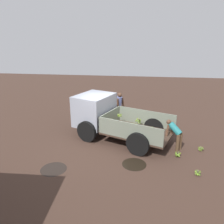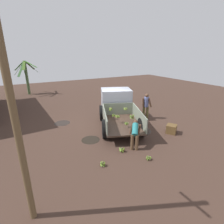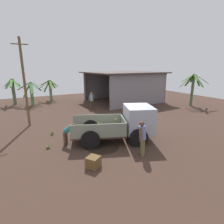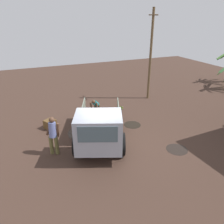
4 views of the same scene
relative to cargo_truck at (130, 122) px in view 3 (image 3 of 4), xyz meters
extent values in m
plane|color=#422E24|center=(-0.21, 0.50, -1.03)|extent=(36.00, 36.00, 0.00)
cylinder|color=black|center=(-1.59, 2.45, -1.03)|extent=(0.91, 0.91, 0.01)
cylinder|color=#2C221A|center=(-1.77, -0.17, -1.03)|extent=(1.69, 1.69, 0.01)
cylinder|color=black|center=(1.27, 3.17, -1.03)|extent=(0.94, 0.94, 0.01)
cube|color=#412F24|center=(-1.65, 0.66, -0.51)|extent=(3.35, 2.80, 0.08)
cube|color=gray|center=(-1.32, 1.51, -0.11)|extent=(2.68, 1.11, 0.72)
cube|color=gray|center=(-1.99, -0.18, -0.11)|extent=(2.68, 1.11, 0.72)
cube|color=gray|center=(-0.35, 0.14, -0.11)|extent=(0.74, 1.75, 0.72)
cube|color=#A2A8B7|center=(0.46, -0.19, 0.18)|extent=(2.03, 2.24, 1.46)
cube|color=#4C606B|center=(1.15, -0.46, 0.47)|extent=(0.57, 1.37, 0.64)
cylinder|color=black|center=(0.62, 0.79, -0.55)|extent=(0.98, 0.56, 0.96)
cylinder|color=black|center=(-0.10, -1.00, -0.55)|extent=(0.98, 0.56, 0.96)
cylinder|color=black|center=(-1.69, 1.72, -0.55)|extent=(0.98, 0.56, 0.96)
cylinder|color=black|center=(-2.41, -0.07, -0.55)|extent=(0.98, 0.56, 0.96)
sphere|color=brown|center=(-2.23, 0.74, -0.21)|extent=(0.07, 0.07, 0.07)
cylinder|color=olive|center=(-2.29, 0.73, -0.25)|extent=(0.07, 0.16, 0.11)
cylinder|color=#7AA440|center=(-2.24, 0.68, -0.25)|extent=(0.16, 0.08, 0.12)
cylinder|color=olive|center=(-2.20, 0.70, -0.27)|extent=(0.13, 0.11, 0.14)
cylinder|color=#78B130|center=(-2.17, 0.75, -0.25)|extent=(0.07, 0.16, 0.10)
cylinder|color=olive|center=(-2.21, 0.80, -0.25)|extent=(0.16, 0.08, 0.11)
cylinder|color=olive|center=(-2.26, 0.77, -0.28)|extent=(0.11, 0.12, 0.15)
sphere|color=brown|center=(-1.68, 0.04, -0.13)|extent=(0.09, 0.09, 0.09)
cylinder|color=olive|center=(-1.59, 0.00, -0.18)|extent=(0.15, 0.23, 0.13)
cylinder|color=olive|center=(-1.64, 0.11, -0.22)|extent=(0.19, 0.14, 0.20)
cylinder|color=olive|center=(-1.71, 0.09, -0.23)|extent=(0.17, 0.15, 0.21)
cylinder|color=olive|center=(-1.74, 0.03, -0.22)|extent=(0.08, 0.19, 0.21)
cylinder|color=olive|center=(-1.69, -0.02, -0.22)|extent=(0.20, 0.08, 0.21)
sphere|color=brown|center=(-0.77, -0.13, 0.01)|extent=(0.07, 0.07, 0.07)
cylinder|color=#7CA636|center=(-0.70, -0.10, -0.04)|extent=(0.10, 0.17, 0.12)
cylinder|color=olive|center=(-0.73, -0.08, -0.05)|extent=(0.16, 0.13, 0.13)
cylinder|color=olive|center=(-0.78, -0.06, -0.03)|extent=(0.18, 0.07, 0.10)
cylinder|color=#8CA64A|center=(-0.81, -0.10, -0.05)|extent=(0.12, 0.15, 0.15)
cylinder|color=olive|center=(-0.84, -0.14, -0.03)|extent=(0.07, 0.18, 0.10)
cylinder|color=olive|center=(-0.80, -0.19, -0.03)|extent=(0.17, 0.11, 0.11)
cylinder|color=#819D41|center=(-0.75, -0.19, -0.03)|extent=(0.18, 0.08, 0.11)
cylinder|color=#55781D|center=(-0.70, -0.16, -0.04)|extent=(0.11, 0.17, 0.11)
sphere|color=brown|center=(-0.46, 0.71, 0.05)|extent=(0.09, 0.09, 0.09)
cylinder|color=olive|center=(-0.50, 0.73, -0.02)|extent=(0.12, 0.15, 0.17)
cylinder|color=olive|center=(-0.52, 0.68, 0.00)|extent=(0.11, 0.18, 0.14)
cylinder|color=olive|center=(-0.46, 0.65, -0.01)|extent=(0.16, 0.06, 0.16)
cylinder|color=#55731B|center=(-0.41, 0.67, 0.00)|extent=(0.13, 0.17, 0.14)
cylinder|color=olive|center=(-0.42, 0.73, -0.02)|extent=(0.10, 0.15, 0.17)
cylinder|color=#81A32E|center=(-0.46, 0.76, -0.02)|extent=(0.15, 0.05, 0.16)
sphere|color=#423B2B|center=(-0.93, 0.77, -0.19)|extent=(0.07, 0.07, 0.07)
cylinder|color=olive|center=(-0.93, 0.82, -0.25)|extent=(0.14, 0.04, 0.14)
cylinder|color=olive|center=(-0.97, 0.82, -0.23)|extent=(0.13, 0.14, 0.10)
cylinder|color=#5B7620|center=(-0.99, 0.76, -0.23)|extent=(0.08, 0.16, 0.09)
cylinder|color=#5B762E|center=(-0.95, 0.73, -0.24)|extent=(0.14, 0.11, 0.13)
cylinder|color=#74A936|center=(-0.91, 0.73, -0.25)|extent=(0.14, 0.09, 0.14)
cylinder|color=#83A52F|center=(-0.87, 0.76, -0.24)|extent=(0.07, 0.16, 0.11)
cylinder|color=#78A627|center=(-0.89, 0.81, -0.24)|extent=(0.13, 0.13, 0.12)
sphere|color=brown|center=(-1.49, 0.83, -0.05)|extent=(0.07, 0.07, 0.07)
cylinder|color=olive|center=(-1.42, 0.84, -0.10)|extent=(0.07, 0.19, 0.12)
cylinder|color=olive|center=(-1.49, 0.90, -0.10)|extent=(0.19, 0.06, 0.12)
cylinder|color=olive|center=(-1.57, 0.85, -0.10)|extent=(0.11, 0.20, 0.12)
cylinder|color=#7DAE36|center=(-1.53, 0.78, -0.12)|extent=(0.15, 0.14, 0.17)
cylinder|color=#577827|center=(-1.46, 0.78, -0.12)|extent=(0.17, 0.13, 0.16)
cube|color=gray|center=(9.41, 10.08, 0.63)|extent=(0.41, 6.33, 3.34)
cube|color=gray|center=(5.60, 13.01, 0.63)|extent=(7.41, 0.46, 3.34)
cube|color=gray|center=(5.91, 6.79, 0.63)|extent=(7.41, 0.46, 3.34)
cube|color=#3B2E27|center=(5.76, 9.90, 2.36)|extent=(8.55, 7.52, 0.12)
cylinder|color=#3F3833|center=(2.11, 12.64, 0.63)|extent=(0.16, 0.16, 3.34)
cylinder|color=#3F3833|center=(2.40, 6.82, 0.63)|extent=(0.16, 0.16, 3.34)
cylinder|color=brown|center=(-4.87, 5.40, 1.91)|extent=(0.16, 0.16, 5.89)
cylinder|color=brown|center=(-4.87, 5.40, 4.41)|extent=(1.01, 0.07, 0.07)
cylinder|color=#5E8950|center=(-4.05, 12.67, 0.18)|extent=(0.31, 0.31, 2.42)
cube|color=#4E7539|center=(-3.36, 12.75, 1.04)|extent=(1.41, 0.40, 0.82)
cube|color=#1F5E1F|center=(-3.50, 13.21, 0.90)|extent=(1.29, 1.27, 1.10)
cube|color=#256624|center=(-4.07, 13.40, 1.06)|extent=(0.27, 1.48, 0.78)
cube|color=#455E27|center=(-4.70, 13.13, 1.01)|extent=(1.47, 1.14, 0.88)
cube|color=#257427|center=(-4.62, 12.77, 1.06)|extent=(1.19, 0.46, 0.77)
cube|color=#386723|center=(-4.47, 12.23, 0.72)|extent=(0.99, 1.03, 1.45)
cube|color=#3D6B39|center=(-4.06, 11.86, 0.94)|extent=(0.32, 1.63, 1.01)
cube|color=#336D2B|center=(-3.72, 12.26, 1.10)|extent=(0.84, 0.95, 0.69)
cylinder|color=#556644|center=(-5.74, 13.95, 0.35)|extent=(0.33, 0.33, 2.76)
cube|color=#29562A|center=(-5.15, 14.01, 1.14)|extent=(1.22, 0.37, 1.29)
cube|color=#4D8734|center=(-5.39, 14.27, 1.34)|extent=(0.84, 0.81, 0.89)
cube|color=#427F2F|center=(-5.87, 14.60, 1.25)|extent=(0.46, 1.37, 1.08)
cube|color=#4B682B|center=(-6.08, 14.25, 1.35)|extent=(0.86, 0.79, 0.86)
cube|color=#3D7D35|center=(-6.27, 13.97, 1.30)|extent=(1.10, 0.27, 0.97)
cube|color=#3B6D36|center=(-6.06, 13.54, 1.30)|extent=(0.88, 1.00, 0.96)
cube|color=#4E8037|center=(-5.82, 13.27, 1.42)|extent=(0.39, 1.39, 0.74)
cube|color=#458A31|center=(-5.41, 13.65, 1.32)|extent=(0.86, 0.81, 0.92)
cylinder|color=#698B5F|center=(-1.81, 14.44, 0.19)|extent=(0.31, 0.31, 2.44)
cube|color=#426234|center=(-1.32, 14.53, 1.07)|extent=(1.04, 0.46, 0.80)
cube|color=#327221|center=(-1.44, 14.94, 0.91)|extent=(0.91, 1.12, 1.11)
cube|color=#517F21|center=(-1.76, 15.09, 1.13)|extent=(0.34, 1.32, 0.67)
cube|color=#528A2C|center=(-2.30, 14.94, 1.12)|extent=(1.16, 1.18, 0.69)
cube|color=#38531B|center=(-2.41, 14.36, 1.02)|extent=(1.25, 0.42, 0.89)
cube|color=#305A31|center=(-2.22, 14.10, 0.81)|extent=(0.97, 0.86, 1.32)
cube|color=#558223|center=(-1.83, 13.76, 1.03)|extent=(0.25, 1.38, 0.86)
cube|color=#466B35|center=(-1.47, 14.12, 1.05)|extent=(0.84, 0.81, 0.82)
cylinder|color=#49623A|center=(10.76, 4.28, 0.61)|extent=(0.26, 0.26, 3.29)
cube|color=#427D2A|center=(11.31, 4.29, 1.65)|extent=(1.13, 0.22, 1.32)
cube|color=#42863C|center=(11.16, 4.75, 1.84)|extent=(0.97, 1.09, 0.95)
cube|color=#2C4D14|center=(10.81, 4.80, 1.64)|extent=(0.36, 1.07, 1.34)
cube|color=#32572D|center=(10.24, 4.66, 1.61)|extent=(1.19, 0.95, 1.40)
cube|color=#416322|center=(10.06, 4.41, 1.92)|extent=(1.44, 0.47, 0.78)
cube|color=#3B7825|center=(10.40, 3.79, 1.99)|extent=(0.90, 1.12, 0.65)
cube|color=#3E7235|center=(10.75, 3.69, 1.68)|extent=(0.27, 1.21, 1.27)
cube|color=#43592D|center=(11.33, 3.82, 1.83)|extent=(1.30, 1.10, 0.97)
cylinder|color=brown|center=(-0.57, -1.96, -0.63)|extent=(0.22, 0.22, 0.82)
cylinder|color=brown|center=(-0.47, -1.75, -0.63)|extent=(0.22, 0.22, 0.82)
cylinder|color=#6871A9|center=(-0.55, -1.84, 0.10)|extent=(0.47, 0.44, 0.67)
sphere|color=brown|center=(-0.59, -1.82, 0.53)|extent=(0.23, 0.23, 0.23)
cylinder|color=brown|center=(-0.75, -1.96, 0.08)|extent=(0.23, 0.30, 0.61)
cylinder|color=brown|center=(-0.51, -1.63, 0.07)|extent=(0.17, 0.19, 0.61)
cylinder|color=brown|center=(-3.32, 1.16, -0.67)|extent=(0.20, 0.20, 0.73)
cylinder|color=brown|center=(-3.45, 0.99, -0.67)|extent=(0.20, 0.20, 0.73)
cylinder|color=teal|center=(-3.20, 0.93, -0.15)|extent=(0.66, 0.59, 0.55)
sphere|color=brown|center=(-2.95, 0.74, 0.08)|extent=(0.21, 0.21, 0.21)
cylinder|color=brown|center=(-2.90, 0.93, -0.27)|extent=(0.20, 0.21, 0.55)
cylinder|color=brown|center=(-3.12, 0.64, -0.27)|extent=(0.18, 0.20, 0.55)
cylinder|color=#443222|center=(0.85, 8.05, -0.64)|extent=(0.19, 0.19, 0.80)
cylinder|color=#443222|center=(1.06, 7.99, -0.64)|extent=(0.19, 0.19, 0.80)
cylinder|color=#7DA3B2|center=(0.96, 8.05, 0.07)|extent=(0.37, 0.42, 0.65)
sphere|color=#8C6746|center=(0.98, 8.10, 0.49)|extent=(0.23, 0.23, 0.23)
cylinder|color=#8C6746|center=(0.80, 8.21, 0.05)|extent=(0.28, 0.17, 0.59)
cylinder|color=#8C6746|center=(1.19, 8.12, 0.05)|extent=(0.30, 0.17, 0.59)
sphere|color=#4C4532|center=(-3.29, 1.66, -0.86)|extent=(0.09, 0.09, 0.09)
cylinder|color=olive|center=(-3.26, 1.73, -0.92)|extent=(0.20, 0.11, 0.14)
cylinder|color=#8CAE3B|center=(-3.33, 1.68, -0.94)|extent=(0.12, 0.16, 0.18)
cylinder|color=olive|center=(-3.33, 1.61, -0.93)|extent=(0.16, 0.16, 0.17)
cylinder|color=olive|center=(-3.26, 1.59, -0.92)|extent=(0.20, 0.11, 0.15)
cylinder|color=olive|center=(-3.22, 1.66, -0.93)|extent=(0.06, 0.18, 0.16)
sphere|color=brown|center=(-4.30, 1.02, -0.89)|extent=(0.07, 0.07, 0.07)
cylinder|color=olive|center=(-4.35, 1.07, -0.94)|extent=(0.15, 0.15, 0.11)
cylinder|color=olive|center=(-4.37, 1.02, -0.93)|extent=(0.05, 0.17, 0.10)
cylinder|color=olive|center=(-4.32, 0.95, -0.93)|extent=(0.18, 0.08, 0.10)
cylinder|color=#80A345|center=(-4.27, 0.97, -0.95)|extent=(0.15, 0.13, 0.13)
cylinder|color=#57761A|center=(-4.25, 1.04, -0.95)|extent=(0.09, 0.16, 0.13)
cylinder|color=olive|center=(-4.29, 1.07, -0.96)|extent=(0.15, 0.07, 0.15)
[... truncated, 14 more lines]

